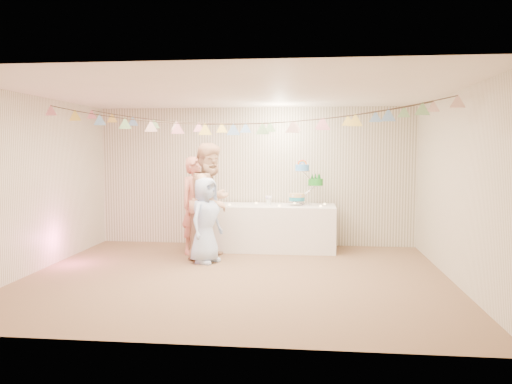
# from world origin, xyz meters

# --- Properties ---
(floor) EXTENTS (6.00, 6.00, 0.00)m
(floor) POSITION_xyz_m (0.00, 0.00, 0.00)
(floor) COLOR brown
(floor) RESTS_ON ground
(ceiling) EXTENTS (6.00, 6.00, 0.00)m
(ceiling) POSITION_xyz_m (0.00, 0.00, 2.60)
(ceiling) COLOR silver
(ceiling) RESTS_ON ground
(back_wall) EXTENTS (6.00, 6.00, 0.00)m
(back_wall) POSITION_xyz_m (0.00, 2.50, 1.30)
(back_wall) COLOR silver
(back_wall) RESTS_ON ground
(front_wall) EXTENTS (6.00, 6.00, 0.00)m
(front_wall) POSITION_xyz_m (0.00, -2.50, 1.30)
(front_wall) COLOR silver
(front_wall) RESTS_ON ground
(left_wall) EXTENTS (5.00, 5.00, 0.00)m
(left_wall) POSITION_xyz_m (-3.00, 0.00, 1.30)
(left_wall) COLOR silver
(left_wall) RESTS_ON ground
(right_wall) EXTENTS (5.00, 5.00, 0.00)m
(right_wall) POSITION_xyz_m (3.00, 0.00, 1.30)
(right_wall) COLOR silver
(right_wall) RESTS_ON ground
(table) EXTENTS (2.17, 0.87, 0.81)m
(table) POSITION_xyz_m (0.41, 2.00, 0.41)
(table) COLOR white
(table) RESTS_ON floor
(cake_stand) EXTENTS (0.68, 0.40, 0.76)m
(cake_stand) POSITION_xyz_m (0.96, 2.05, 1.13)
(cake_stand) COLOR silver
(cake_stand) RESTS_ON table
(cake_bottom) EXTENTS (0.31, 0.31, 0.15)m
(cake_bottom) POSITION_xyz_m (0.81, 1.99, 0.84)
(cake_bottom) COLOR teal
(cake_bottom) RESTS_ON cake_stand
(cake_middle) EXTENTS (0.27, 0.27, 0.22)m
(cake_middle) POSITION_xyz_m (1.14, 2.14, 1.11)
(cake_middle) COLOR #1E8B24
(cake_middle) RESTS_ON cake_stand
(cake_top_tier) EXTENTS (0.25, 0.25, 0.19)m
(cake_top_tier) POSITION_xyz_m (0.90, 2.02, 1.38)
(cake_top_tier) COLOR #4F9FF9
(cake_top_tier) RESTS_ON cake_stand
(platter) EXTENTS (0.32, 0.32, 0.02)m
(platter) POSITION_xyz_m (-0.06, 1.95, 0.76)
(platter) COLOR white
(platter) RESTS_ON table
(posy) EXTENTS (0.15, 0.15, 0.17)m
(posy) POSITION_xyz_m (0.29, 2.05, 0.83)
(posy) COLOR white
(posy) RESTS_ON table
(person_adult_a) EXTENTS (0.69, 0.74, 1.69)m
(person_adult_a) POSITION_xyz_m (-0.93, 1.54, 0.84)
(person_adult_a) COLOR tan
(person_adult_a) RESTS_ON floor
(person_adult_b) EXTENTS (1.02, 1.13, 1.92)m
(person_adult_b) POSITION_xyz_m (-0.60, 1.24, 0.96)
(person_adult_b) COLOR tan
(person_adult_b) RESTS_ON floor
(person_child) EXTENTS (0.68, 0.79, 1.37)m
(person_child) POSITION_xyz_m (-0.62, 0.86, 0.69)
(person_child) COLOR #AEC9F6
(person_child) RESTS_ON floor
(bunting_back) EXTENTS (5.60, 1.10, 0.40)m
(bunting_back) POSITION_xyz_m (0.00, 1.10, 2.35)
(bunting_back) COLOR pink
(bunting_back) RESTS_ON ceiling
(bunting_front) EXTENTS (5.60, 0.90, 0.36)m
(bunting_front) POSITION_xyz_m (0.00, -0.20, 2.32)
(bunting_front) COLOR #72A5E5
(bunting_front) RESTS_ON ceiling
(tealight_0) EXTENTS (0.04, 0.04, 0.03)m
(tealight_0) POSITION_xyz_m (-0.39, 1.85, 0.83)
(tealight_0) COLOR #FFD88C
(tealight_0) RESTS_ON table
(tealight_1) EXTENTS (0.04, 0.04, 0.03)m
(tealight_1) POSITION_xyz_m (0.06, 2.18, 0.83)
(tealight_1) COLOR #FFD88C
(tealight_1) RESTS_ON table
(tealight_2) EXTENTS (0.04, 0.04, 0.03)m
(tealight_2) POSITION_xyz_m (0.51, 1.78, 0.83)
(tealight_2) COLOR #FFD88C
(tealight_2) RESTS_ON table
(tealight_3) EXTENTS (0.04, 0.04, 0.03)m
(tealight_3) POSITION_xyz_m (0.76, 2.22, 0.83)
(tealight_3) COLOR #FFD88C
(tealight_3) RESTS_ON table
(tealight_4) EXTENTS (0.04, 0.04, 0.03)m
(tealight_4) POSITION_xyz_m (1.23, 1.82, 0.83)
(tealight_4) COLOR #FFD88C
(tealight_4) RESTS_ON table
(tealight_5) EXTENTS (0.04, 0.04, 0.03)m
(tealight_5) POSITION_xyz_m (1.31, 2.15, 0.83)
(tealight_5) COLOR #FFD88C
(tealight_5) RESTS_ON table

